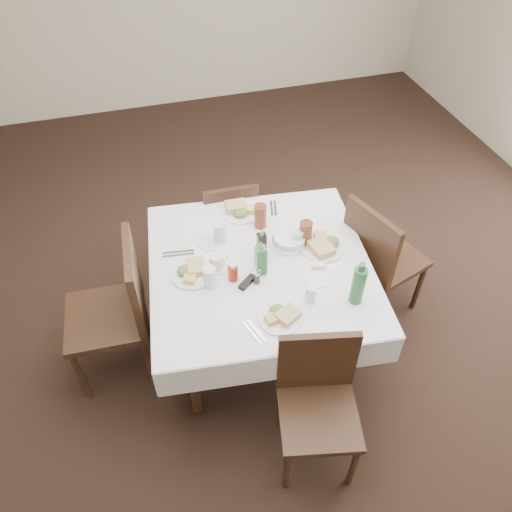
# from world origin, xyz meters

# --- Properties ---
(ground_plane) EXTENTS (7.00, 7.00, 0.00)m
(ground_plane) POSITION_xyz_m (0.00, 0.00, 0.00)
(ground_plane) COLOR black
(room_shell) EXTENTS (6.04, 7.04, 2.80)m
(room_shell) POSITION_xyz_m (0.00, 0.00, 1.71)
(room_shell) COLOR beige
(room_shell) RESTS_ON ground
(dining_table) EXTENTS (1.51, 1.51, 0.76)m
(dining_table) POSITION_xyz_m (-0.12, -0.19, 0.68)
(dining_table) COLOR black
(dining_table) RESTS_ON ground
(chair_north) EXTENTS (0.41, 0.41, 0.85)m
(chair_north) POSITION_xyz_m (-0.13, 0.59, 0.49)
(chair_north) COLOR black
(chair_north) RESTS_ON ground
(chair_south) EXTENTS (0.51, 0.51, 0.91)m
(chair_south) POSITION_xyz_m (-0.04, -1.01, 0.52)
(chair_south) COLOR black
(chair_south) RESTS_ON ground
(chair_east) EXTENTS (0.59, 0.59, 0.99)m
(chair_east) POSITION_xyz_m (0.73, -0.15, 0.56)
(chair_east) COLOR black
(chair_east) RESTS_ON ground
(chair_west) EXTENTS (0.52, 0.52, 1.04)m
(chair_west) POSITION_xyz_m (-1.01, -0.13, 0.59)
(chair_west) COLOR black
(chair_west) RESTS_ON ground
(meal_north) EXTENTS (0.27, 0.27, 0.06)m
(meal_north) POSITION_xyz_m (-0.11, 0.33, 0.79)
(meal_north) COLOR white
(meal_north) RESTS_ON dining_table
(meal_south) EXTENTS (0.25, 0.25, 0.05)m
(meal_south) POSITION_xyz_m (-0.13, -0.63, 0.78)
(meal_south) COLOR white
(meal_south) RESTS_ON dining_table
(meal_east) EXTENTS (0.30, 0.30, 0.07)m
(meal_east) POSITION_xyz_m (0.30, -0.17, 0.79)
(meal_east) COLOR white
(meal_east) RESTS_ON dining_table
(meal_west) EXTENTS (0.26, 0.26, 0.06)m
(meal_west) POSITION_xyz_m (-0.54, -0.16, 0.78)
(meal_west) COLOR white
(meal_west) RESTS_ON dining_table
(side_plate_a) EXTENTS (0.18, 0.18, 0.01)m
(side_plate_a) POSITION_xyz_m (-0.38, 0.09, 0.77)
(side_plate_a) COLOR white
(side_plate_a) RESTS_ON dining_table
(side_plate_b) EXTENTS (0.15, 0.15, 0.01)m
(side_plate_b) POSITION_xyz_m (0.17, -0.41, 0.77)
(side_plate_b) COLOR white
(side_plate_b) RESTS_ON dining_table
(water_n) EXTENTS (0.08, 0.08, 0.15)m
(water_n) POSITION_xyz_m (-0.31, 0.08, 0.84)
(water_n) COLOR silver
(water_n) RESTS_ON dining_table
(water_s) EXTENTS (0.06, 0.06, 0.11)m
(water_s) POSITION_xyz_m (0.07, -0.55, 0.82)
(water_s) COLOR silver
(water_s) RESTS_ON dining_table
(water_e) EXTENTS (0.07, 0.07, 0.12)m
(water_e) POSITION_xyz_m (0.15, -0.10, 0.82)
(water_e) COLOR silver
(water_e) RESTS_ON dining_table
(water_w) EXTENTS (0.08, 0.08, 0.14)m
(water_w) POSITION_xyz_m (-0.46, -0.28, 0.83)
(water_w) COLOR silver
(water_w) RESTS_ON dining_table
(iced_tea_a) EXTENTS (0.08, 0.08, 0.17)m
(iced_tea_a) POSITION_xyz_m (-0.02, 0.15, 0.85)
(iced_tea_a) COLOR brown
(iced_tea_a) RESTS_ON dining_table
(iced_tea_b) EXTENTS (0.08, 0.08, 0.17)m
(iced_tea_b) POSITION_xyz_m (0.21, -0.09, 0.85)
(iced_tea_b) COLOR brown
(iced_tea_b) RESTS_ON dining_table
(bread_basket) EXTENTS (0.22, 0.22, 0.07)m
(bread_basket) POSITION_xyz_m (0.11, -0.07, 0.80)
(bread_basket) COLOR silver
(bread_basket) RESTS_ON dining_table
(oil_cruet_dark) EXTENTS (0.05, 0.05, 0.22)m
(oil_cruet_dark) POSITION_xyz_m (-0.09, -0.11, 0.86)
(oil_cruet_dark) COLOR black
(oil_cruet_dark) RESTS_ON dining_table
(oil_cruet_green) EXTENTS (0.06, 0.06, 0.26)m
(oil_cruet_green) POSITION_xyz_m (-0.14, -0.26, 0.87)
(oil_cruet_green) COLOR #276330
(oil_cruet_green) RESTS_ON dining_table
(ketchup_bottle) EXTENTS (0.06, 0.06, 0.13)m
(ketchup_bottle) POSITION_xyz_m (-0.32, -0.27, 0.82)
(ketchup_bottle) COLOR #A6250B
(ketchup_bottle) RESTS_ON dining_table
(salt_shaker) EXTENTS (0.03, 0.03, 0.07)m
(salt_shaker) POSITION_xyz_m (-0.17, -0.28, 0.80)
(salt_shaker) COLOR white
(salt_shaker) RESTS_ON dining_table
(pepper_shaker) EXTENTS (0.04, 0.04, 0.09)m
(pepper_shaker) POSITION_xyz_m (-0.19, -0.33, 0.81)
(pepper_shaker) COLOR #453027
(pepper_shaker) RESTS_ON dining_table
(coffee_mug) EXTENTS (0.15, 0.14, 0.10)m
(coffee_mug) POSITION_xyz_m (-0.38, -0.15, 0.81)
(coffee_mug) COLOR white
(coffee_mug) RESTS_ON dining_table
(sunglasses) EXTENTS (0.12, 0.11, 0.03)m
(sunglasses) POSITION_xyz_m (-0.24, -0.33, 0.78)
(sunglasses) COLOR black
(sunglasses) RESTS_ON dining_table
(green_bottle) EXTENTS (0.08, 0.08, 0.30)m
(green_bottle) POSITION_xyz_m (0.32, -0.62, 0.89)
(green_bottle) COLOR #276330
(green_bottle) RESTS_ON dining_table
(sugar_caddy) EXTENTS (0.09, 0.06, 0.04)m
(sugar_caddy) POSITION_xyz_m (0.21, -0.33, 0.78)
(sugar_caddy) COLOR white
(sugar_caddy) RESTS_ON dining_table
(cutlery_n) EXTENTS (0.08, 0.17, 0.01)m
(cutlery_n) POSITION_xyz_m (0.12, 0.30, 0.77)
(cutlery_n) COLOR silver
(cutlery_n) RESTS_ON dining_table
(cutlery_s) EXTENTS (0.10, 0.19, 0.01)m
(cutlery_s) POSITION_xyz_m (-0.30, -0.68, 0.77)
(cutlery_s) COLOR silver
(cutlery_s) RESTS_ON dining_table
(cutlery_e) EXTENTS (0.17, 0.10, 0.01)m
(cutlery_e) POSITION_xyz_m (0.35, -0.32, 0.77)
(cutlery_e) COLOR silver
(cutlery_e) RESTS_ON dining_table
(cutlery_w) EXTENTS (0.20, 0.07, 0.01)m
(cutlery_w) POSITION_xyz_m (-0.59, 0.04, 0.77)
(cutlery_w) COLOR silver
(cutlery_w) RESTS_ON dining_table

